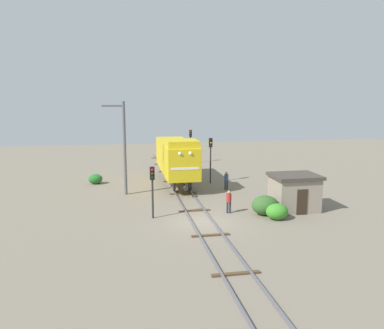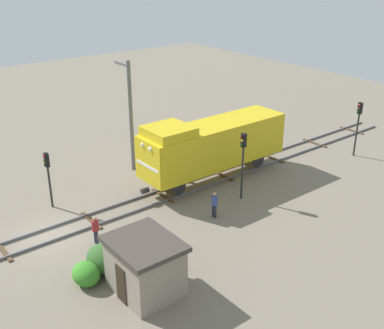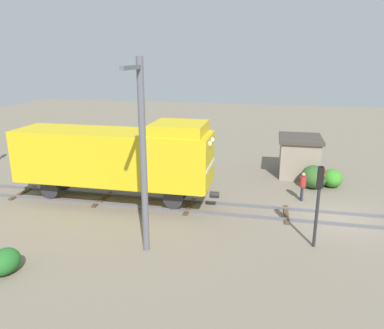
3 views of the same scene
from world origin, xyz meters
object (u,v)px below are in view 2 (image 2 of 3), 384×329
traffic_signal_far (358,119)px  worker_near_track (95,228)px  locomotive (212,143)px  traffic_signal_mid (243,154)px  catenary_mast (130,114)px  relay_hut (145,266)px  worker_by_signal (214,203)px  traffic_signal_near (48,170)px

traffic_signal_far → worker_near_track: bearing=-93.1°
locomotive → traffic_signal_mid: bearing=-5.5°
traffic_signal_mid → catenary_mast: bearing=-160.1°
traffic_signal_far → traffic_signal_mid: bearing=-90.9°
locomotive → relay_hut: locomotive is taller
traffic_signal_mid → worker_by_signal: bearing=-75.2°
traffic_signal_mid → relay_hut: (4.10, -10.16, -1.75)m
locomotive → traffic_signal_mid: (3.40, -0.33, 0.37)m
traffic_signal_near → traffic_signal_far: size_ratio=0.84×
traffic_signal_near → catenary_mast: bearing=104.5°
worker_near_track → traffic_signal_far: bearing=112.0°
worker_near_track → locomotive: bearing=128.1°
worker_by_signal → locomotive: bearing=-112.5°
traffic_signal_near → catenary_mast: (-1.86, 7.20, 1.74)m
worker_near_track → worker_by_signal: (1.80, 7.06, 0.00)m
traffic_signal_far → worker_by_signal: traffic_signal_far is taller
traffic_signal_far → locomotive: bearing=-106.9°
worker_by_signal → traffic_signal_near: bearing=-29.6°
traffic_signal_far → worker_by_signal: size_ratio=2.58×
traffic_signal_mid → traffic_signal_far: bearing=89.1°
catenary_mast → relay_hut: 14.72m
traffic_signal_far → catenary_mast: 17.60m
locomotive → traffic_signal_far: locomotive is taller
traffic_signal_far → catenary_mast: bearing=-119.6°
traffic_signal_near → traffic_signal_far: (6.80, 22.47, 0.46)m
traffic_signal_far → worker_by_signal: 15.38m
worker_near_track → relay_hut: size_ratio=0.49×
relay_hut → traffic_signal_mid: bearing=112.0°
worker_by_signal → catenary_mast: (-9.26, -0.04, 3.33)m
locomotive → worker_near_track: size_ratio=6.82×
locomotive → traffic_signal_near: size_ratio=3.15×
traffic_signal_mid → traffic_signal_far: size_ratio=1.04×
traffic_signal_mid → worker_near_track: traffic_signal_mid is taller
traffic_signal_mid → catenary_mast: (-8.46, -3.07, 1.18)m
traffic_signal_near → traffic_signal_mid: (6.60, 10.26, 0.56)m
worker_by_signal → catenary_mast: catenary_mast is taller
traffic_signal_far → relay_hut: size_ratio=1.25×
traffic_signal_near → worker_near_track: (5.60, 0.18, -1.58)m
worker_by_signal → catenary_mast: bearing=-73.7°
worker_by_signal → relay_hut: size_ratio=0.49×
locomotive → traffic_signal_near: bearing=-106.8°
traffic_signal_mid → worker_near_track: bearing=-95.7°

